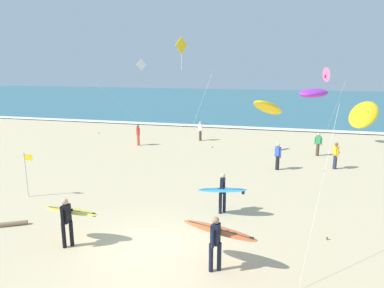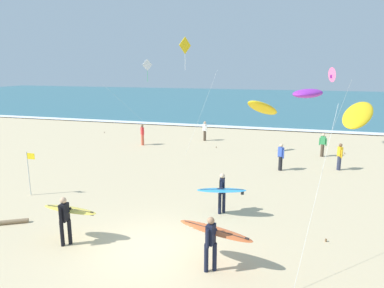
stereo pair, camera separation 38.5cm
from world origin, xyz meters
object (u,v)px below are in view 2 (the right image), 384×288
at_px(surfer_third, 67,214).
at_px(driftwood_log, 10,222).
at_px(surfer_lead, 222,190).
at_px(kite_diamond_golden_far, 186,51).
at_px(bystander_yellow_top, 340,156).
at_px(bystander_green_top, 323,145).
at_px(bystander_red_top, 142,135).
at_px(lifeguard_flag, 29,169).
at_px(bystander_blue_top, 281,157).
at_px(surfer_trailing, 213,236).
at_px(bystander_white_top, 205,131).
at_px(kite_delta_rose_near, 333,75).
at_px(kite_arc_violet_mid, 307,105).
at_px(kite_diamond_ivory_high, 146,68).

distance_m(surfer_third, driftwood_log, 3.27).
distance_m(surfer_lead, kite_diamond_golden_far, 11.37).
bearing_deg(bystander_yellow_top, bystander_green_top, 103.22).
relative_size(bystander_red_top, lifeguard_flag, 0.76).
bearing_deg(lifeguard_flag, bystander_yellow_top, 30.58).
distance_m(surfer_third, bystander_blue_top, 12.66).
relative_size(surfer_trailing, bystander_yellow_top, 1.50).
distance_m(bystander_green_top, driftwood_log, 18.80).
bearing_deg(bystander_blue_top, bystander_red_top, 159.33).
distance_m(bystander_green_top, lifeguard_flag, 17.78).
bearing_deg(bystander_blue_top, driftwood_log, -133.33).
relative_size(kite_diamond_golden_far, bystander_white_top, 4.86).
relative_size(surfer_third, bystander_blue_top, 1.22).
distance_m(surfer_trailing, bystander_yellow_top, 12.89).
bearing_deg(bystander_yellow_top, kite_delta_rose_near, 91.25).
bearing_deg(bystander_red_top, kite_diamond_golden_far, -27.57).
relative_size(surfer_third, kite_arc_violet_mid, 0.36).
relative_size(surfer_lead, bystander_yellow_top, 1.27).
xyz_separation_m(bystander_blue_top, bystander_yellow_top, (3.27, 1.03, 0.00)).
relative_size(kite_diamond_golden_far, kite_diamond_ivory_high, 1.17).
bearing_deg(kite_diamond_ivory_high, bystander_blue_top, -40.62).
xyz_separation_m(kite_arc_violet_mid, bystander_blue_top, (-0.84, 11.41, -4.17)).
distance_m(bystander_blue_top, lifeguard_flag, 13.28).
distance_m(bystander_blue_top, driftwood_log, 14.06).
bearing_deg(kite_arc_violet_mid, driftwood_log, 173.48).
height_order(surfer_third, kite_diamond_golden_far, kite_diamond_golden_far).
xyz_separation_m(kite_delta_rose_near, kite_arc_violet_mid, (-2.29, -18.88, -0.33)).
distance_m(kite_diamond_ivory_high, bystander_blue_top, 18.20).
bearing_deg(surfer_third, bystander_green_top, 58.54).
relative_size(kite_diamond_golden_far, bystander_blue_top, 4.86).
distance_m(surfer_trailing, bystander_red_top, 17.36).
xyz_separation_m(surfer_trailing, lifeguard_flag, (-9.51, 3.53, 0.22)).
height_order(kite_diamond_ivory_high, bystander_red_top, kite_diamond_ivory_high).
relative_size(surfer_lead, bystander_red_top, 1.27).
xyz_separation_m(surfer_lead, bystander_green_top, (4.59, 11.16, -0.23)).
xyz_separation_m(bystander_yellow_top, bystander_red_top, (-13.72, 2.91, 0.00)).
bearing_deg(driftwood_log, bystander_yellow_top, 41.06).
distance_m(surfer_third, lifeguard_flag, 5.61).
bearing_deg(kite_delta_rose_near, bystander_green_top, -99.64).
bearing_deg(kite_diamond_ivory_high, driftwood_log, -80.42).
distance_m(bystander_green_top, bystander_white_top, 9.26).
xyz_separation_m(surfer_third, lifeguard_flag, (-4.45, 3.41, 0.23)).
distance_m(kite_diamond_ivory_high, bystander_green_top, 18.15).
xyz_separation_m(kite_diamond_golden_far, bystander_white_top, (-0.05, 5.14, -6.07)).
distance_m(surfer_third, bystander_red_top, 15.27).
distance_m(surfer_trailing, bystander_white_top, 18.43).
height_order(surfer_trailing, bystander_white_top, surfer_trailing).
relative_size(surfer_trailing, bystander_white_top, 1.50).
bearing_deg(kite_diamond_ivory_high, kite_diamond_golden_far, -53.83).
xyz_separation_m(kite_delta_rose_near, bystander_yellow_top, (0.14, -6.44, -4.50)).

